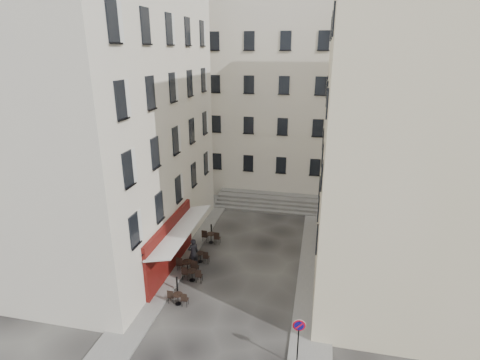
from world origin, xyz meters
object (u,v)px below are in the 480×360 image
(no_parking_sign, at_px, (299,334))
(bistro_table_a, at_px, (178,298))
(bistro_table_b, at_px, (192,274))
(pedestrian, at_px, (193,253))

(no_parking_sign, distance_m, bistro_table_a, 7.41)
(bistro_table_a, distance_m, bistro_table_b, 2.29)
(bistro_table_a, bearing_deg, pedestrian, 96.51)
(bistro_table_a, height_order, pedestrian, pedestrian)
(bistro_table_b, relative_size, pedestrian, 0.66)
(no_parking_sign, relative_size, bistro_table_b, 1.93)
(bistro_table_a, height_order, bistro_table_b, bistro_table_b)
(pedestrian, bearing_deg, no_parking_sign, 97.59)
(bistro_table_a, distance_m, pedestrian, 3.95)
(bistro_table_a, relative_size, pedestrian, 0.61)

